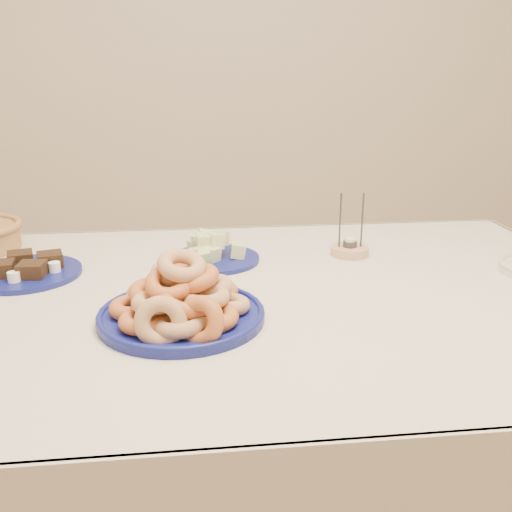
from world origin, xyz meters
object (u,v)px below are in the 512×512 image
(donut_platter, at_px, (181,303))
(dining_table, at_px, (254,334))
(brownie_plate, at_px, (25,270))
(candle_holder, at_px, (350,249))
(melon_plate, at_px, (211,252))

(donut_platter, bearing_deg, dining_table, 42.18)
(brownie_plate, distance_m, candle_holder, 0.82)
(candle_holder, bearing_deg, donut_platter, -139.55)
(dining_table, distance_m, candle_holder, 0.39)
(melon_plate, bearing_deg, dining_table, -69.36)
(donut_platter, bearing_deg, brownie_plate, 140.66)
(dining_table, relative_size, candle_holder, 10.13)
(melon_plate, relative_size, candle_holder, 1.45)
(donut_platter, bearing_deg, candle_holder, 40.45)
(melon_plate, bearing_deg, donut_platter, -101.06)
(donut_platter, xyz_separation_m, melon_plate, (0.07, 0.37, -0.02))
(dining_table, xyz_separation_m, donut_platter, (-0.16, -0.14, 0.15))
(melon_plate, height_order, candle_holder, candle_holder)
(dining_table, distance_m, brownie_plate, 0.57)
(dining_table, bearing_deg, melon_plate, 110.64)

